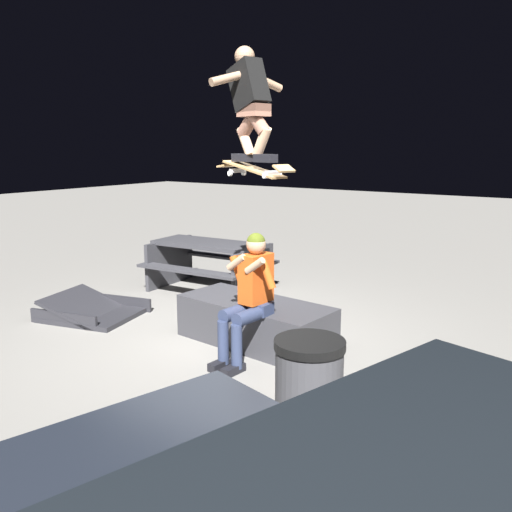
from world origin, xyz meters
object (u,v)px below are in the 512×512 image
object	(u,v)px
person_sitting_on_ledge	(249,292)
skater_airborne	(250,99)
kicker_ramp	(93,312)
trash_bin	(309,402)
ledge_box_main	(255,322)
skateboard	(254,169)
picnic_table_back	(209,258)

from	to	relation	value
person_sitting_on_ledge	skater_airborne	distance (m)	1.92
skater_airborne	kicker_ramp	bearing A→B (deg)	4.96
kicker_ramp	trash_bin	xyz separation A→B (m)	(-3.88, 1.31, 0.39)
person_sitting_on_ledge	ledge_box_main	bearing A→B (deg)	-62.30
skateboard	kicker_ramp	size ratio (longest dim) A/B	0.81
skateboard	kicker_ramp	distance (m)	3.05
picnic_table_back	trash_bin	xyz separation A→B (m)	(-3.46, 3.17, -0.05)
trash_bin	kicker_ramp	bearing A→B (deg)	-18.59
person_sitting_on_ledge	skater_airborne	world-z (taller)	skater_airborne
kicker_ramp	picnic_table_back	world-z (taller)	picnic_table_back
kicker_ramp	trash_bin	world-z (taller)	trash_bin
kicker_ramp	picnic_table_back	size ratio (longest dim) A/B	0.71
skateboard	picnic_table_back	size ratio (longest dim) A/B	0.58
skateboard	skater_airborne	bearing A→B (deg)	-16.29
skateboard	picnic_table_back	xyz separation A→B (m)	(1.98, -1.68, -1.44)
ledge_box_main	skater_airborne	xyz separation A→B (m)	(-0.08, 0.20, 2.38)
person_sitting_on_ledge	trash_bin	distance (m)	1.89
ledge_box_main	person_sitting_on_ledge	xyz separation A→B (m)	(-0.24, 0.45, 0.49)
person_sitting_on_ledge	skateboard	xyz separation A→B (m)	(0.10, -0.23, 1.21)
ledge_box_main	person_sitting_on_ledge	distance (m)	0.71
picnic_table_back	person_sitting_on_ledge	bearing A→B (deg)	137.44
ledge_box_main	kicker_ramp	size ratio (longest dim) A/B	1.38
ledge_box_main	skater_airborne	world-z (taller)	skater_airborne
person_sitting_on_ledge	skateboard	bearing A→B (deg)	-65.95
skater_airborne	kicker_ramp	distance (m)	3.48
skater_airborne	kicker_ramp	size ratio (longest dim) A/B	0.88
ledge_box_main	picnic_table_back	bearing A→B (deg)	-38.37
kicker_ramp	ledge_box_main	bearing A→B (deg)	-169.78
ledge_box_main	skateboard	world-z (taller)	skateboard
skateboard	picnic_table_back	bearing A→B (deg)	-40.35
picnic_table_back	skater_airborne	bearing A→B (deg)	139.13
skateboard	trash_bin	world-z (taller)	skateboard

